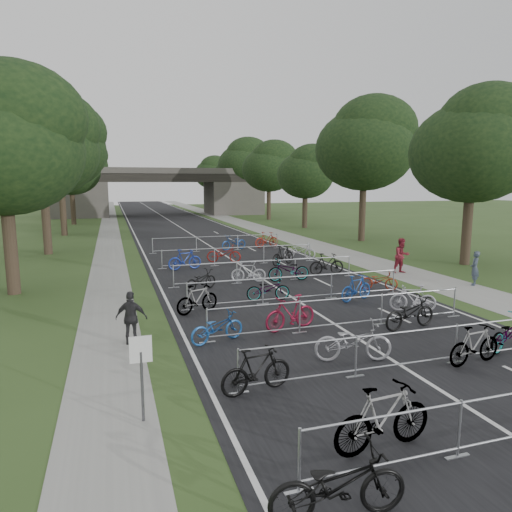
{
  "coord_description": "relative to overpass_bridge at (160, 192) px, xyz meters",
  "views": [
    {
      "loc": [
        -7.23,
        -6.04,
        4.86
      ],
      "look_at": [
        -0.14,
        16.3,
        1.1
      ],
      "focal_mm": 32.0,
      "sensor_mm": 36.0,
      "label": 1
    }
  ],
  "objects": [
    {
      "name": "barrier_row_4",
      "position": [
        0.0,
        -50.0,
        -2.99
      ],
      "size": [
        9.7,
        0.08,
        1.1
      ],
      "color": "#ABADB3",
      "rests_on": "ground"
    },
    {
      "name": "bike_16",
      "position": [
        -3.47,
        -50.83,
        -3.07
      ],
      "size": [
        1.83,
        1.45,
        0.93
      ],
      "primitive_type": "imported",
      "rotation": [
        0.0,
        0.0,
        2.12
      ],
      "color": "black",
      "rests_on": "ground"
    },
    {
      "name": "tree_left_1",
      "position": [
        -11.39,
        -37.07,
        3.77
      ],
      "size": [
        7.56,
        7.56,
        11.53
      ],
      "color": "#33261C",
      "rests_on": "ground"
    },
    {
      "name": "bike_1",
      "position": [
        -2.69,
        -64.39,
        -2.9
      ],
      "size": [
        2.14,
        0.77,
        1.26
      ],
      "primitive_type": "imported",
      "rotation": [
        0.0,
        0.0,
        1.66
      ],
      "color": "#ABADB3",
      "rests_on": "ground"
    },
    {
      "name": "pedestrian_b",
      "position": [
        7.69,
        -50.19,
        -2.58
      ],
      "size": [
        0.95,
        0.75,
        1.91
      ],
      "primitive_type": "imported",
      "rotation": [
        0.0,
        0.0,
        0.03
      ],
      "color": "maroon",
      "rests_on": "ground"
    },
    {
      "name": "sidewalk_left",
      "position": [
        -7.5,
        -15.0,
        -3.53
      ],
      "size": [
        2.0,
        140.0,
        0.01
      ],
      "primitive_type": "cube",
      "color": "gray",
      "rests_on": "ground"
    },
    {
      "name": "barrier_row_5",
      "position": [
        0.0,
        -45.0,
        -2.99
      ],
      "size": [
        9.7,
        0.08,
        1.1
      ],
      "color": "#ABADB3",
      "rests_on": "ground"
    },
    {
      "name": "bike_27",
      "position": [
        3.96,
        -38.46,
        -2.94
      ],
      "size": [
        2.06,
        0.93,
        1.19
      ],
      "primitive_type": "imported",
      "rotation": [
        0.0,
        0.0,
        1.76
      ],
      "color": "maroon",
      "rests_on": "ground"
    },
    {
      "name": "park_sign",
      "position": [
        -6.8,
        -62.0,
        -2.27
      ],
      "size": [
        0.45,
        0.06,
        1.83
      ],
      "color": "#4C4C51",
      "rests_on": "ground"
    },
    {
      "name": "bike_26",
      "position": [
        1.27,
        -38.93,
        -2.98
      ],
      "size": [
        2.21,
        1.4,
        1.1
      ],
      "primitive_type": "imported",
      "rotation": [
        0.0,
        0.0,
        5.06
      ],
      "color": "navy",
      "rests_on": "ground"
    },
    {
      "name": "bike_22",
      "position": [
        2.43,
        -45.95,
        -2.95
      ],
      "size": [
        1.97,
        1.45,
        1.18
      ],
      "primitive_type": "imported",
      "rotation": [
        0.0,
        0.0,
        2.09
      ],
      "color": "black",
      "rests_on": "ground"
    },
    {
      "name": "bike_10",
      "position": [
        2.15,
        -58.52,
        -2.98
      ],
      "size": [
        2.18,
        1.05,
        1.1
      ],
      "primitive_type": "imported",
      "rotation": [
        0.0,
        0.0,
        1.73
      ],
      "color": "black",
      "rests_on": "ground"
    },
    {
      "name": "tree_left_2",
      "position": [
        -11.39,
        -25.07,
        4.58
      ],
      "size": [
        8.4,
        8.4,
        12.81
      ],
      "color": "#33261C",
      "rests_on": "ground"
    },
    {
      "name": "bike_19",
      "position": [
        3.62,
        -49.35,
        -2.95
      ],
      "size": [
        1.96,
        0.65,
        1.16
      ],
      "primitive_type": "imported",
      "rotation": [
        0.0,
        0.0,
        1.51
      ],
      "color": "black",
      "rests_on": "ground"
    },
    {
      "name": "bike_0",
      "position": [
        -4.3,
        -65.72,
        -2.98
      ],
      "size": [
        2.16,
        0.94,
        1.1
      ],
      "primitive_type": "imported",
      "rotation": [
        0.0,
        0.0,
        1.47
      ],
      "color": "black",
      "rests_on": "ground"
    },
    {
      "name": "bike_17",
      "position": [
        -0.91,
        -49.89,
        -3.02
      ],
      "size": [
        1.79,
        0.92,
        1.03
      ],
      "primitive_type": "imported",
      "rotation": [
        0.0,
        0.0,
        4.45
      ],
      "color": "#B2B3BA",
      "rests_on": "ground"
    },
    {
      "name": "road",
      "position": [
        0.0,
        -15.0,
        -3.53
      ],
      "size": [
        11.0,
        140.0,
        0.01
      ],
      "primitive_type": "cube",
      "color": "black",
      "rests_on": "ground"
    },
    {
      "name": "tree_right_3",
      "position": [
        13.11,
        -13.07,
        3.39
      ],
      "size": [
        7.17,
        7.17,
        10.93
      ],
      "color": "#33261C",
      "rests_on": "ground"
    },
    {
      "name": "tree_left_0",
      "position": [
        -11.39,
        -49.07,
        2.96
      ],
      "size": [
        6.72,
        6.72,
        10.25
      ],
      "color": "#33261C",
      "rests_on": "ground"
    },
    {
      "name": "tree_left_3",
      "position": [
        -11.39,
        -13.07,
        2.96
      ],
      "size": [
        6.72,
        6.72,
        10.25
      ],
      "color": "#33261C",
      "rests_on": "ground"
    },
    {
      "name": "bike_11",
      "position": [
        3.56,
        -56.8,
        -3.01
      ],
      "size": [
        1.78,
        1.16,
        1.04
      ],
      "primitive_type": "imported",
      "rotation": [
        0.0,
        0.0,
        4.29
      ],
      "color": "#B1B1B9",
      "rests_on": "ground"
    },
    {
      "name": "lane_markings",
      "position": [
        0.0,
        -15.0,
        -3.53
      ],
      "size": [
        0.12,
        140.0,
        0.0
      ],
      "primitive_type": "cube",
      "color": "silver",
      "rests_on": "ground"
    },
    {
      "name": "barrier_row_6",
      "position": [
        0.0,
        -39.0,
        -2.99
      ],
      "size": [
        9.7,
        0.08,
        1.1
      ],
      "color": "#ABADB3",
      "rests_on": "ground"
    },
    {
      "name": "bike_23",
      "position": [
        4.27,
        -44.14,
        -3.0
      ],
      "size": [
        2.13,
        1.63,
        1.08
      ],
      "primitive_type": "imported",
      "rotation": [
        0.0,
        0.0,
        1.06
      ],
      "color": "#B4B3BB",
      "rests_on": "ground"
    },
    {
      "name": "bike_15",
      "position": [
        4.3,
        -53.31,
        -3.09
      ],
      "size": [
        1.76,
        1.27,
        0.88
      ],
      "primitive_type": "imported",
      "rotation": [
        0.0,
        0.0,
        1.11
      ],
      "color": "maroon",
      "rests_on": "ground"
    },
    {
      "name": "tree_right_0",
      "position": [
        13.11,
        -49.07,
        3.39
      ],
      "size": [
        7.17,
        7.17,
        10.93
      ],
      "color": "#33261C",
      "rests_on": "ground"
    },
    {
      "name": "bike_7",
      "position": [
        3.71,
        -61.08,
        -3.02
      ],
      "size": [
        2.07,
        1.22,
        1.03
      ],
      "primitive_type": "imported",
      "rotation": [
        0.0,
        0.0,
        1.87
      ],
      "color": "#ABADB3",
      "rests_on": "ground"
    },
    {
      "name": "bike_4",
      "position": [
        -4.19,
        -61.48,
        -2.99
      ],
      "size": [
        1.89,
        0.84,
        1.09
      ],
      "primitive_type": "imported",
      "rotation": [
        0.0,
        0.0,
        1.75
      ],
      "color": "black",
      "rests_on": "ground"
    },
    {
      "name": "bike_5",
      "position": [
        -1.08,
        -60.45,
        -2.97
      ],
      "size": [
        2.25,
        1.28,
        1.12
      ],
      "primitive_type": "imported",
      "rotation": [
        0.0,
        0.0,
        1.3
      ],
      "color": "gray",
      "rests_on": "ground"
    },
    {
      "name": "bike_6",
      "position": [
        1.93,
        -61.65,
        -2.99
      ],
      "size": [
        1.86,
        0.72,
        1.09
      ],
      "primitive_type": "imported",
      "rotation": [
        0.0,
        0.0,
        1.69
      ],
      "color": "#ABADB3",
      "rests_on": "ground"
    },
    {
      "name": "tree_left_4",
      "position": [
        -11.39,
        -1.07,
        3.77
      ],
      "size": [
        7.56,
        7.56,
        11.53
      ],
      "color": "#33261C",
      "rests_on": "ground"
    },
    {
      "name": "tree_right_1",
      "position": [
        13.11,
        -37.07,
        4.37
      ],
      "size": [
        8.18,
        8.18,
        12.47
      ],
      "color": "#33261C",
      "rests_on": "ground"
    },
    {
      "name": "bike_18",
      "position": [
        1.1,
        -50.23,
        -2.97
      ],
      "size": [
        2.16,
        0.85,
        1.12
      ],
      "primitive_type": "imported",
      "rotation": [
        0.0,
        0.0,
        4.66
      ],
      "color": "#ABADB3",
      "rests_on": "ground"
    },
    {
      "name": "pedestrian_c",
      "position": [
        -6.8,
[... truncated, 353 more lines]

